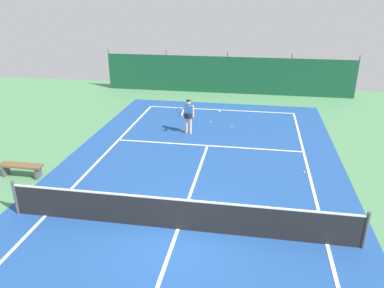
{
  "coord_description": "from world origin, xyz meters",
  "views": [
    {
      "loc": [
        1.95,
        -8.96,
        6.35
      ],
      "look_at": [
        -0.33,
        4.3,
        0.9
      ],
      "focal_mm": 35.51,
      "sensor_mm": 36.0,
      "label": 1
    }
  ],
  "objects_px": {
    "tennis_ball_near_player": "(304,172)",
    "parked_car": "(227,71)",
    "tennis_ball_by_sideline": "(232,126)",
    "courtside_bench": "(21,167)",
    "tennis_player": "(188,114)",
    "tennis_net": "(178,214)",
    "tennis_ball_midcourt": "(210,122)"
  },
  "relations": [
    {
      "from": "tennis_net",
      "to": "parked_car",
      "type": "distance_m",
      "value": 19.21
    },
    {
      "from": "parked_car",
      "to": "courtside_bench",
      "type": "xyz_separation_m",
      "value": [
        -6.06,
        -16.92,
        -0.46
      ]
    },
    {
      "from": "tennis_ball_midcourt",
      "to": "tennis_player",
      "type": "bearing_deg",
      "value": -115.14
    },
    {
      "from": "tennis_net",
      "to": "tennis_ball_by_sideline",
      "type": "xyz_separation_m",
      "value": [
        0.86,
        9.09,
        -0.48
      ]
    },
    {
      "from": "tennis_ball_midcourt",
      "to": "parked_car",
      "type": "bearing_deg",
      "value": 89.81
    },
    {
      "from": "courtside_bench",
      "to": "tennis_ball_by_sideline",
      "type": "bearing_deg",
      "value": 43.46
    },
    {
      "from": "tennis_net",
      "to": "tennis_ball_midcourt",
      "type": "bearing_deg",
      "value": 91.69
    },
    {
      "from": "tennis_player",
      "to": "tennis_ball_midcourt",
      "type": "xyz_separation_m",
      "value": [
        0.83,
        1.77,
        -0.93
      ]
    },
    {
      "from": "tennis_ball_midcourt",
      "to": "courtside_bench",
      "type": "height_order",
      "value": "courtside_bench"
    },
    {
      "from": "tennis_ball_near_player",
      "to": "parked_car",
      "type": "xyz_separation_m",
      "value": [
        -4.18,
        14.84,
        0.81
      ]
    },
    {
      "from": "tennis_ball_by_sideline",
      "to": "courtside_bench",
      "type": "height_order",
      "value": "courtside_bench"
    },
    {
      "from": "tennis_ball_near_player",
      "to": "tennis_ball_by_sideline",
      "type": "relative_size",
      "value": 1.0
    },
    {
      "from": "parked_car",
      "to": "tennis_net",
      "type": "bearing_deg",
      "value": 95.26
    },
    {
      "from": "tennis_net",
      "to": "tennis_ball_by_sideline",
      "type": "relative_size",
      "value": 153.33
    },
    {
      "from": "tennis_player",
      "to": "parked_car",
      "type": "distance_m",
      "value": 11.43
    },
    {
      "from": "tennis_player",
      "to": "courtside_bench",
      "type": "bearing_deg",
      "value": 57.37
    },
    {
      "from": "tennis_player",
      "to": "tennis_net",
      "type": "bearing_deg",
      "value": 108.71
    },
    {
      "from": "tennis_net",
      "to": "tennis_player",
      "type": "distance_m",
      "value": 7.91
    },
    {
      "from": "tennis_net",
      "to": "tennis_ball_midcourt",
      "type": "relative_size",
      "value": 153.33
    },
    {
      "from": "parked_car",
      "to": "tennis_ball_by_sideline",
      "type": "bearing_deg",
      "value": 100.8
    },
    {
      "from": "tennis_net",
      "to": "tennis_ball_midcourt",
      "type": "distance_m",
      "value": 9.6
    },
    {
      "from": "courtside_bench",
      "to": "tennis_ball_near_player",
      "type": "bearing_deg",
      "value": 11.48
    },
    {
      "from": "tennis_ball_near_player",
      "to": "tennis_ball_midcourt",
      "type": "bearing_deg",
      "value": 128.91
    },
    {
      "from": "tennis_ball_midcourt",
      "to": "parked_car",
      "type": "height_order",
      "value": "parked_car"
    },
    {
      "from": "tennis_net",
      "to": "tennis_ball_by_sideline",
      "type": "distance_m",
      "value": 9.14
    },
    {
      "from": "tennis_player",
      "to": "tennis_ball_near_player",
      "type": "bearing_deg",
      "value": 156.26
    },
    {
      "from": "tennis_ball_near_player",
      "to": "tennis_ball_by_sideline",
      "type": "height_order",
      "value": "same"
    },
    {
      "from": "tennis_ball_by_sideline",
      "to": "courtside_bench",
      "type": "bearing_deg",
      "value": -136.54
    },
    {
      "from": "tennis_player",
      "to": "tennis_ball_near_player",
      "type": "relative_size",
      "value": 24.85
    },
    {
      "from": "tennis_player",
      "to": "tennis_ball_near_player",
      "type": "distance_m",
      "value": 6.18
    },
    {
      "from": "tennis_net",
      "to": "tennis_ball_near_player",
      "type": "bearing_deg",
      "value": 48.0
    },
    {
      "from": "tennis_player",
      "to": "tennis_ball_near_player",
      "type": "xyz_separation_m",
      "value": [
        5.05,
        -3.45,
        -0.93
      ]
    }
  ]
}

